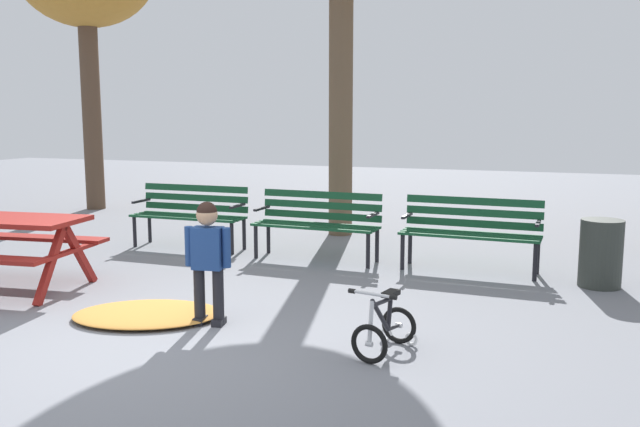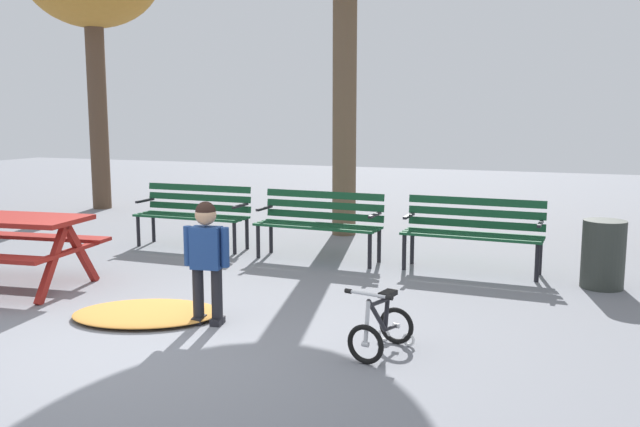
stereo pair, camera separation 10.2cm
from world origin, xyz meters
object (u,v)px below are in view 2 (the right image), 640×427
(kids_bicycle, at_px, (382,328))
(trash_bin, at_px, (603,254))
(picnic_table, at_px, (0,233))
(park_bench_right, at_px, (473,228))
(park_bench_far_left, at_px, (194,210))
(child_standing, at_px, (207,252))
(park_bench_left, at_px, (320,219))

(kids_bicycle, distance_m, trash_bin, 3.21)
(picnic_table, xyz_separation_m, park_bench_right, (4.53, 2.55, -0.08))
(park_bench_right, bearing_deg, picnic_table, -150.62)
(picnic_table, xyz_separation_m, trash_bin, (5.93, 2.26, -0.23))
(park_bench_far_left, relative_size, kids_bicycle, 2.64)
(child_standing, xyz_separation_m, trash_bin, (3.26, 2.59, -0.28))
(picnic_table, bearing_deg, kids_bicycle, -6.47)
(picnic_table, height_order, park_bench_left, park_bench_left)
(kids_bicycle, bearing_deg, trash_bin, 59.24)
(park_bench_left, height_order, park_bench_right, same)
(child_standing, bearing_deg, park_bench_left, 90.78)
(child_standing, bearing_deg, trash_bin, 38.40)
(park_bench_left, distance_m, child_standing, 2.85)
(picnic_table, distance_m, park_bench_right, 5.20)
(park_bench_left, xyz_separation_m, park_bench_right, (1.90, 0.02, 0.00))
(picnic_table, bearing_deg, child_standing, -6.88)
(trash_bin, bearing_deg, park_bench_left, 175.46)
(park_bench_right, bearing_deg, trash_bin, -11.58)
(trash_bin, bearing_deg, park_bench_right, 168.42)
(child_standing, distance_m, kids_bicycle, 1.69)
(picnic_table, relative_size, park_bench_right, 1.21)
(kids_bicycle, bearing_deg, park_bench_right, 85.58)
(park_bench_left, distance_m, trash_bin, 3.32)
(park_bench_right, height_order, trash_bin, park_bench_right)
(trash_bin, bearing_deg, child_standing, -141.60)
(park_bench_far_left, xyz_separation_m, kids_bicycle, (3.57, -3.14, -0.31))
(child_standing, bearing_deg, park_bench_right, 57.07)
(picnic_table, distance_m, park_bench_far_left, 2.75)
(park_bench_far_left, height_order, park_bench_left, same)
(park_bench_far_left, bearing_deg, kids_bicycle, -41.33)
(park_bench_far_left, xyz_separation_m, park_bench_right, (3.80, -0.10, 0.00))
(picnic_table, xyz_separation_m, kids_bicycle, (4.30, -0.49, -0.39))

